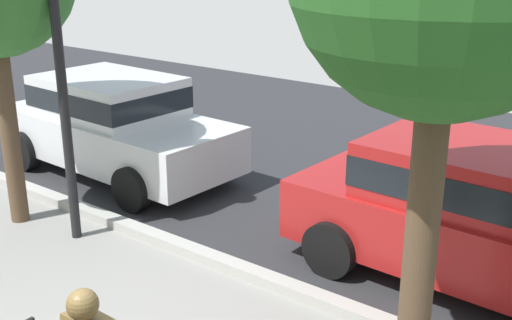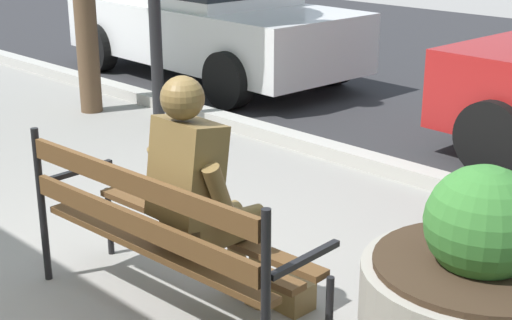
{
  "view_description": "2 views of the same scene",
  "coord_description": "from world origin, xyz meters",
  "px_view_note": "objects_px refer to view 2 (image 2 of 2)",
  "views": [
    {
      "loc": [
        3.57,
        -2.1,
        3.55
      ],
      "look_at": [
        -1.32,
        4.29,
        0.8
      ],
      "focal_mm": 45.15,
      "sensor_mm": 36.0,
      "label": 1
    },
    {
      "loc": [
        3.16,
        -2.1,
        2.16
      ],
      "look_at": [
        0.24,
        0.81,
        0.75
      ],
      "focal_mm": 52.97,
      "sensor_mm": 36.0,
      "label": 2
    }
  ],
  "objects_px": {
    "park_bench": "(161,228)",
    "parked_car_white": "(207,12)",
    "bronze_statue_seated": "(211,204)",
    "concrete_planter": "(473,314)"
  },
  "relations": [
    {
      "from": "park_bench",
      "to": "parked_car_white",
      "type": "bearing_deg",
      "value": 136.27
    },
    {
      "from": "park_bench",
      "to": "bronze_statue_seated",
      "type": "relative_size",
      "value": 1.33
    },
    {
      "from": "concrete_planter",
      "to": "parked_car_white",
      "type": "bearing_deg",
      "value": 148.44
    },
    {
      "from": "bronze_statue_seated",
      "to": "concrete_planter",
      "type": "xyz_separation_m",
      "value": [
        1.34,
        0.36,
        -0.25
      ]
    },
    {
      "from": "park_bench",
      "to": "parked_car_white",
      "type": "distance_m",
      "value": 6.07
    },
    {
      "from": "bronze_statue_seated",
      "to": "concrete_planter",
      "type": "height_order",
      "value": "bronze_statue_seated"
    },
    {
      "from": "concrete_planter",
      "to": "parked_car_white",
      "type": "xyz_separation_m",
      "value": [
        -5.88,
        3.62,
        0.42
      ]
    },
    {
      "from": "concrete_planter",
      "to": "park_bench",
      "type": "bearing_deg",
      "value": -159.02
    },
    {
      "from": "bronze_statue_seated",
      "to": "park_bench",
      "type": "bearing_deg",
      "value": -126.82
    },
    {
      "from": "park_bench",
      "to": "concrete_planter",
      "type": "relative_size",
      "value": 1.63
    }
  ]
}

